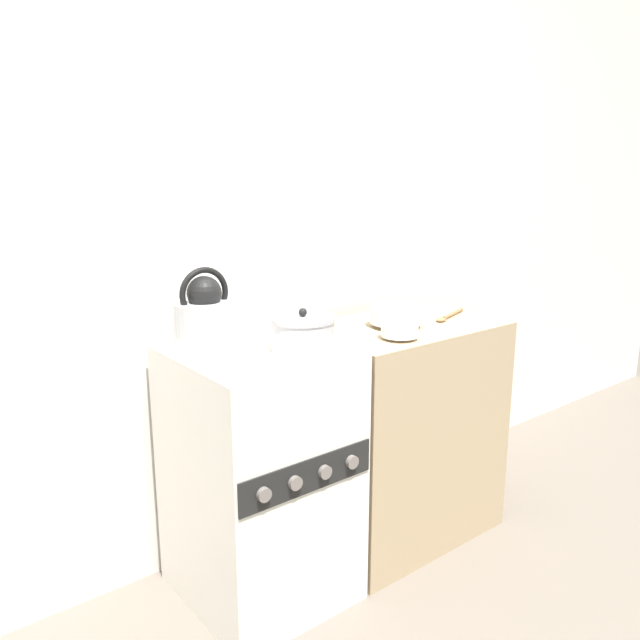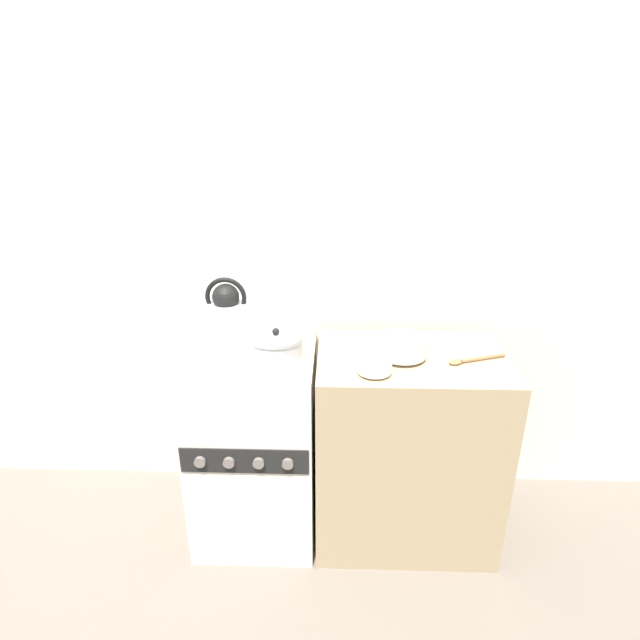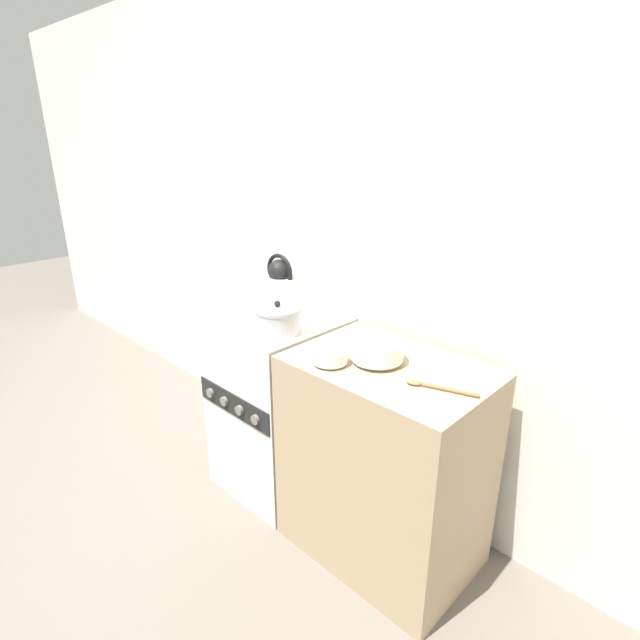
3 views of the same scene
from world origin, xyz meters
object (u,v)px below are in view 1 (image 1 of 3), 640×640
object	(u,v)px
kettle	(206,318)
cooking_pot	(303,334)
small_ceramic_bowl	(400,330)
stove	(259,474)
enamel_bowl	(396,315)

from	to	relation	value
kettle	cooking_pot	world-z (taller)	kettle
cooking_pot	small_ceramic_bowl	bearing A→B (deg)	-10.50
stove	enamel_bowl	size ratio (longest dim) A/B	4.52
kettle	small_ceramic_bowl	bearing A→B (deg)	-25.65
small_ceramic_bowl	stove	bearing A→B (deg)	161.10
stove	cooking_pot	world-z (taller)	cooking_pot
cooking_pot	stove	bearing A→B (deg)	139.73
stove	cooking_pot	distance (m)	0.53
kettle	small_ceramic_bowl	size ratio (longest dim) A/B	2.07
cooking_pot	enamel_bowl	bearing A→B (deg)	7.66
kettle	small_ceramic_bowl	distance (m)	0.68
small_ceramic_bowl	cooking_pot	bearing A→B (deg)	169.50
cooking_pot	enamel_bowl	size ratio (longest dim) A/B	1.08
cooking_pot	enamel_bowl	world-z (taller)	cooking_pot
stove	enamel_bowl	distance (m)	0.78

